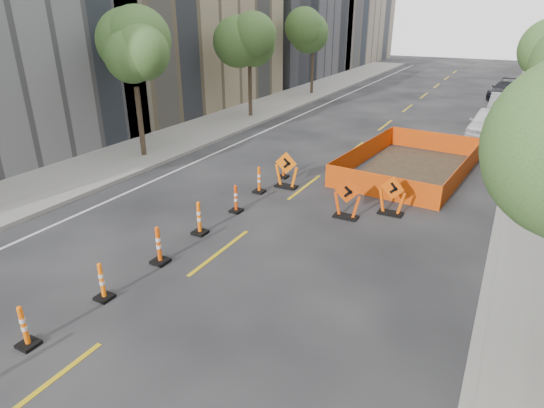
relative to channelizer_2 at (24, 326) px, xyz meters
The scene contains 20 objects.
ground_plane 1.84m from the channelizer_2, 44.16° to the left, with size 140.00×140.00×0.00m, color black.
sidewalk_left 15.33m from the channelizer_2, 120.28° to the left, with size 4.00×90.00×0.15m, color gray.
bld_left_d 43.87m from the channelizer_2, 111.26° to the left, with size 12.00×16.00×14.00m, color #4C4C51.
tree_l_b 13.90m from the channelizer_2, 122.40° to the left, with size 2.80×2.80×5.95m.
tree_l_c 22.76m from the channelizer_2, 108.56° to the left, with size 2.80×2.80×5.95m.
tree_l_d 32.29m from the channelizer_2, 102.86° to the left, with size 2.80×2.80×5.95m.
channelizer_2 is the anchor object (origin of this frame).
channelizer_3 1.97m from the channelizer_2, 87.13° to the left, with size 0.39×0.39×1.00m, color orange, non-canonical shape.
channelizer_4 3.95m from the channelizer_2, 87.83° to the left, with size 0.44×0.44×1.11m, color #DD4809, non-canonical shape.
channelizer_5 5.92m from the channelizer_2, 89.49° to the left, with size 0.43×0.43×1.09m, color #F9600A, non-canonical shape.
channelizer_6 7.89m from the channelizer_2, 88.89° to the left, with size 0.39×0.39×1.00m, color #DD3D09, non-canonical shape.
channelizer_7 9.86m from the channelizer_2, 90.25° to the left, with size 0.41×0.41×1.05m, color #F25C0A, non-canonical shape.
channelizer_8 11.83m from the channelizer_2, 89.97° to the left, with size 0.40×0.40×1.00m, color #D74809, non-canonical shape.
chevron_sign_left 10.87m from the channelizer_2, 86.69° to the left, with size 0.97×0.58×1.46m, color orange, non-canonical shape.
chevron_sign_center 9.94m from the channelizer_2, 68.21° to the left, with size 0.92×0.55×1.38m, color #D54308, non-canonical shape.
chevron_sign_right 11.35m from the channelizer_2, 64.17° to the left, with size 0.93×0.56×1.39m, color #E25109, non-canonical shape.
safety_fence 15.84m from the channelizer_2, 73.40° to the left, with size 4.41×7.50×0.94m, color #FF570D, non-canonical shape.
parked_car_near 24.20m from the channelizer_2, 73.38° to the left, with size 1.81×4.51×1.54m, color white.
parked_car_mid 30.88m from the channelizer_2, 76.47° to the left, with size 1.42×4.08×1.35m, color gray.
parked_car_far 37.50m from the channelizer_2, 78.93° to the left, with size 1.95×4.80×1.39m, color black.
Camera 1 is at (6.78, -5.53, 6.45)m, focal length 30.00 mm.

